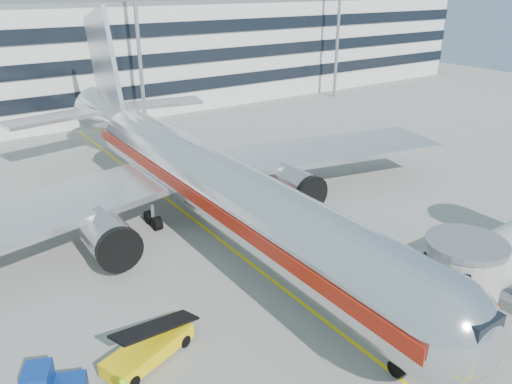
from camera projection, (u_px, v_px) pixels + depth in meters
ground at (295, 298)px, 30.81m from camera, size 180.00×180.00×0.00m
lead_in_line at (214, 235)px, 38.39m from camera, size 0.25×70.00×0.01m
main_jet at (201, 177)px, 38.05m from camera, size 50.95×48.70×16.06m
terminal at (45, 58)px, 71.75m from camera, size 150.00×24.25×15.60m
light_mast_centre at (135, 9)px, 61.06m from camera, size 2.40×1.20×25.45m
light_mast_east at (340, 3)px, 78.79m from camera, size 2.40×1.20×25.45m
belt_loader at (149, 348)px, 25.51m from camera, size 5.30×3.40×2.49m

